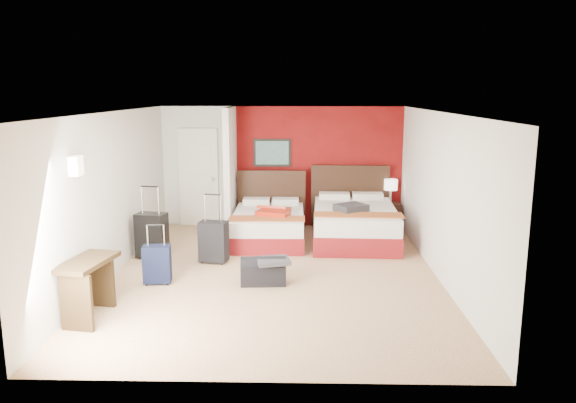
{
  "coord_description": "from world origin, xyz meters",
  "views": [
    {
      "loc": [
        0.41,
        -8.19,
        2.81
      ],
      "look_at": [
        0.19,
        0.8,
        1.0
      ],
      "focal_mm": 34.4,
      "sensor_mm": 36.0,
      "label": 1
    }
  ],
  "objects_px": {
    "nightstand": "(390,216)",
    "table_lamp": "(391,191)",
    "suitcase_black": "(152,237)",
    "suitcase_navy": "(157,266)",
    "red_suitcase_open": "(274,211)",
    "bed_right": "(354,225)",
    "suitcase_charcoal": "(214,243)",
    "duffel_bag": "(263,273)",
    "bed_left": "(269,227)",
    "desk": "(88,289)"
  },
  "relations": [
    {
      "from": "red_suitcase_open",
      "to": "duffel_bag",
      "type": "height_order",
      "value": "red_suitcase_open"
    },
    {
      "from": "bed_left",
      "to": "table_lamp",
      "type": "distance_m",
      "value": 2.69
    },
    {
      "from": "desk",
      "to": "suitcase_charcoal",
      "type": "bearing_deg",
      "value": 72.22
    },
    {
      "from": "suitcase_black",
      "to": "desk",
      "type": "bearing_deg",
      "value": -82.1
    },
    {
      "from": "bed_right",
      "to": "table_lamp",
      "type": "xyz_separation_m",
      "value": [
        0.82,
        0.99,
        0.47
      ]
    },
    {
      "from": "suitcase_black",
      "to": "duffel_bag",
      "type": "height_order",
      "value": "suitcase_black"
    },
    {
      "from": "nightstand",
      "to": "desk",
      "type": "distance_m",
      "value": 6.47
    },
    {
      "from": "nightstand",
      "to": "suitcase_black",
      "type": "xyz_separation_m",
      "value": [
        -4.36,
        -2.12,
        0.1
      ]
    },
    {
      "from": "suitcase_charcoal",
      "to": "table_lamp",
      "type": "bearing_deg",
      "value": 46.28
    },
    {
      "from": "suitcase_charcoal",
      "to": "red_suitcase_open",
      "type": "bearing_deg",
      "value": 63.08
    },
    {
      "from": "suitcase_black",
      "to": "suitcase_navy",
      "type": "xyz_separation_m",
      "value": [
        0.42,
        -1.27,
        -0.1
      ]
    },
    {
      "from": "red_suitcase_open",
      "to": "desk",
      "type": "relative_size",
      "value": 0.87
    },
    {
      "from": "desk",
      "to": "duffel_bag",
      "type": "bearing_deg",
      "value": 41.63
    },
    {
      "from": "suitcase_black",
      "to": "suitcase_charcoal",
      "type": "height_order",
      "value": "suitcase_black"
    },
    {
      "from": "bed_left",
      "to": "desk",
      "type": "xyz_separation_m",
      "value": [
        -2.04,
        -3.64,
        0.1
      ]
    },
    {
      "from": "bed_right",
      "to": "suitcase_navy",
      "type": "relative_size",
      "value": 3.98
    },
    {
      "from": "red_suitcase_open",
      "to": "suitcase_black",
      "type": "relative_size",
      "value": 1.05
    },
    {
      "from": "suitcase_black",
      "to": "suitcase_navy",
      "type": "distance_m",
      "value": 1.34
    },
    {
      "from": "suitcase_charcoal",
      "to": "suitcase_navy",
      "type": "distance_m",
      "value": 1.25
    },
    {
      "from": "suitcase_navy",
      "to": "table_lamp",
      "type": "bearing_deg",
      "value": 34.63
    },
    {
      "from": "red_suitcase_open",
      "to": "duffel_bag",
      "type": "xyz_separation_m",
      "value": [
        -0.05,
        -2.23,
        -0.45
      ]
    },
    {
      "from": "bed_left",
      "to": "table_lamp",
      "type": "xyz_separation_m",
      "value": [
        2.44,
        1.03,
        0.51
      ]
    },
    {
      "from": "bed_right",
      "to": "red_suitcase_open",
      "type": "xyz_separation_m",
      "value": [
        -1.52,
        -0.13,
        0.29
      ]
    },
    {
      "from": "nightstand",
      "to": "table_lamp",
      "type": "distance_m",
      "value": 0.52
    },
    {
      "from": "bed_right",
      "to": "duffel_bag",
      "type": "xyz_separation_m",
      "value": [
        -1.56,
        -2.36,
        -0.16
      ]
    },
    {
      "from": "table_lamp",
      "to": "suitcase_black",
      "type": "xyz_separation_m",
      "value": [
        -4.36,
        -2.12,
        -0.42
      ]
    },
    {
      "from": "desk",
      "to": "red_suitcase_open",
      "type": "bearing_deg",
      "value": 68.47
    },
    {
      "from": "nightstand",
      "to": "desk",
      "type": "bearing_deg",
      "value": -138.27
    },
    {
      "from": "bed_right",
      "to": "red_suitcase_open",
      "type": "relative_size",
      "value": 2.77
    },
    {
      "from": "red_suitcase_open",
      "to": "nightstand",
      "type": "height_order",
      "value": "red_suitcase_open"
    },
    {
      "from": "suitcase_black",
      "to": "desk",
      "type": "xyz_separation_m",
      "value": [
        -0.11,
        -2.54,
        0.0
      ]
    },
    {
      "from": "suitcase_navy",
      "to": "nightstand",
      "type": "bearing_deg",
      "value": 34.63
    },
    {
      "from": "suitcase_navy",
      "to": "desk",
      "type": "height_order",
      "value": "desk"
    },
    {
      "from": "duffel_bag",
      "to": "suitcase_black",
      "type": "bearing_deg",
      "value": 144.12
    },
    {
      "from": "table_lamp",
      "to": "red_suitcase_open",
      "type": "bearing_deg",
      "value": -154.24
    },
    {
      "from": "red_suitcase_open",
      "to": "desk",
      "type": "bearing_deg",
      "value": -105.06
    },
    {
      "from": "suitcase_navy",
      "to": "duffel_bag",
      "type": "bearing_deg",
      "value": -4.63
    },
    {
      "from": "red_suitcase_open",
      "to": "suitcase_navy",
      "type": "height_order",
      "value": "red_suitcase_open"
    },
    {
      "from": "bed_right",
      "to": "table_lamp",
      "type": "height_order",
      "value": "table_lamp"
    },
    {
      "from": "desk",
      "to": "bed_right",
      "type": "bearing_deg",
      "value": 54.75
    },
    {
      "from": "nightstand",
      "to": "table_lamp",
      "type": "bearing_deg",
      "value": 0.0
    },
    {
      "from": "bed_left",
      "to": "suitcase_charcoal",
      "type": "xyz_separation_m",
      "value": [
        -0.84,
        -1.32,
        0.05
      ]
    },
    {
      "from": "duffel_bag",
      "to": "desk",
      "type": "bearing_deg",
      "value": -152.03
    },
    {
      "from": "nightstand",
      "to": "suitcase_charcoal",
      "type": "distance_m",
      "value": 4.03
    },
    {
      "from": "bed_left",
      "to": "duffel_bag",
      "type": "height_order",
      "value": "bed_left"
    },
    {
      "from": "red_suitcase_open",
      "to": "suitcase_navy",
      "type": "relative_size",
      "value": 1.44
    },
    {
      "from": "red_suitcase_open",
      "to": "suitcase_black",
      "type": "distance_m",
      "value": 2.27
    },
    {
      "from": "bed_left",
      "to": "suitcase_black",
      "type": "xyz_separation_m",
      "value": [
        -1.93,
        -1.1,
        0.09
      ]
    },
    {
      "from": "table_lamp",
      "to": "suitcase_charcoal",
      "type": "distance_m",
      "value": 4.06
    },
    {
      "from": "nightstand",
      "to": "duffel_bag",
      "type": "xyz_separation_m",
      "value": [
        -2.38,
        -3.36,
        -0.11
      ]
    }
  ]
}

